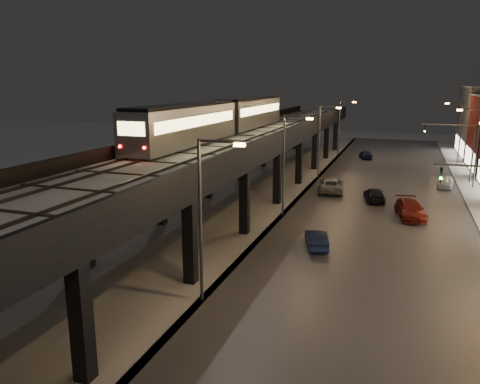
% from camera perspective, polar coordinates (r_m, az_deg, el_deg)
% --- Properties ---
extents(road_surface, '(17.00, 120.00, 0.06)m').
position_cam_1_polar(road_surface, '(45.32, 16.57, -2.38)').
color(road_surface, '#46474D').
rests_on(road_surface, ground).
extents(under_viaduct_pavement, '(11.00, 120.00, 0.06)m').
position_cam_1_polar(under_viaduct_pavement, '(47.75, 0.21, -1.03)').
color(under_viaduct_pavement, '#9FA1A8').
rests_on(under_viaduct_pavement, ground).
extents(elevated_viaduct, '(9.00, 100.00, 6.30)m').
position_cam_1_polar(elevated_viaduct, '(43.75, -1.15, 5.11)').
color(elevated_viaduct, black).
rests_on(elevated_viaduct, ground).
extents(viaduct_trackbed, '(8.40, 100.00, 0.32)m').
position_cam_1_polar(viaduct_trackbed, '(43.77, -1.10, 6.13)').
color(viaduct_trackbed, '#B2B7C1').
rests_on(viaduct_trackbed, elevated_viaduct).
extents(viaduct_parapet_streetside, '(0.30, 100.00, 1.10)m').
position_cam_1_polar(viaduct_parapet_streetside, '(42.43, 4.47, 6.50)').
color(viaduct_parapet_streetside, black).
rests_on(viaduct_parapet_streetside, elevated_viaduct).
extents(viaduct_parapet_far, '(0.30, 100.00, 1.10)m').
position_cam_1_polar(viaduct_parapet_far, '(45.43, -6.27, 6.91)').
color(viaduct_parapet_far, black).
rests_on(viaduct_parapet_far, elevated_viaduct).
extents(streetlight_left_1, '(2.57, 0.28, 9.00)m').
position_cam_1_polar(streetlight_left_1, '(24.64, -4.30, -2.24)').
color(streetlight_left_1, '#38383A').
rests_on(streetlight_left_1, ground).
extents(streetlight_left_2, '(2.57, 0.28, 9.00)m').
position_cam_1_polar(streetlight_left_2, '(41.39, 5.71, 4.05)').
color(streetlight_left_2, '#38383A').
rests_on(streetlight_left_2, ground).
extents(streetlight_left_3, '(2.57, 0.28, 9.00)m').
position_cam_1_polar(streetlight_left_3, '(58.89, 9.90, 6.64)').
color(streetlight_left_3, '#38383A').
rests_on(streetlight_left_3, ground).
extents(streetlight_right_3, '(2.56, 0.28, 9.00)m').
position_cam_1_polar(streetlight_right_3, '(58.60, 26.74, 5.40)').
color(streetlight_right_3, '#38383A').
rests_on(streetlight_right_3, ground).
extents(streetlight_left_4, '(2.57, 0.28, 9.00)m').
position_cam_1_polar(streetlight_left_4, '(76.62, 12.19, 8.02)').
color(streetlight_left_4, '#38383A').
rests_on(streetlight_left_4, ground).
extents(streetlight_right_4, '(2.56, 0.28, 9.00)m').
position_cam_1_polar(streetlight_right_4, '(76.40, 25.14, 7.07)').
color(streetlight_right_4, '#38383A').
rests_on(streetlight_right_4, ground).
extents(traffic_light_rig_b, '(6.10, 0.34, 7.00)m').
position_cam_1_polar(traffic_light_rig_b, '(61.53, 25.52, 5.14)').
color(traffic_light_rig_b, '#38383A').
rests_on(traffic_light_rig_b, ground).
extents(subway_train, '(2.87, 35.07, 3.43)m').
position_cam_1_polar(subway_train, '(48.71, -2.00, 9.14)').
color(subway_train, gray).
rests_on(subway_train, viaduct_trackbed).
extents(car_near_white, '(2.41, 4.02, 1.25)m').
position_cam_1_polar(car_near_white, '(34.59, 9.29, -5.78)').
color(car_near_white, '#111B40').
rests_on(car_near_white, ground).
extents(car_mid_silver, '(3.23, 5.79, 1.53)m').
position_cam_1_polar(car_mid_silver, '(52.19, 11.03, 0.78)').
color(car_mid_silver, gray).
rests_on(car_mid_silver, ground).
extents(car_mid_dark, '(2.63, 4.74, 1.30)m').
position_cam_1_polar(car_mid_dark, '(49.20, 16.07, -0.39)').
color(car_mid_dark, black).
rests_on(car_mid_dark, ground).
extents(car_far_white, '(2.59, 4.15, 1.32)m').
position_cam_1_polar(car_far_white, '(76.40, 15.06, 4.39)').
color(car_far_white, '#121940').
rests_on(car_far_white, ground).
extents(car_onc_white, '(3.08, 5.56, 1.52)m').
position_cam_1_polar(car_onc_white, '(44.11, 20.04, -2.07)').
color(car_onc_white, maroon).
rests_on(car_onc_white, ground).
extents(car_onc_red, '(2.10, 4.15, 1.35)m').
position_cam_1_polar(car_onc_red, '(58.21, 23.76, 1.09)').
color(car_onc_red, silver).
rests_on(car_onc_red, ground).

